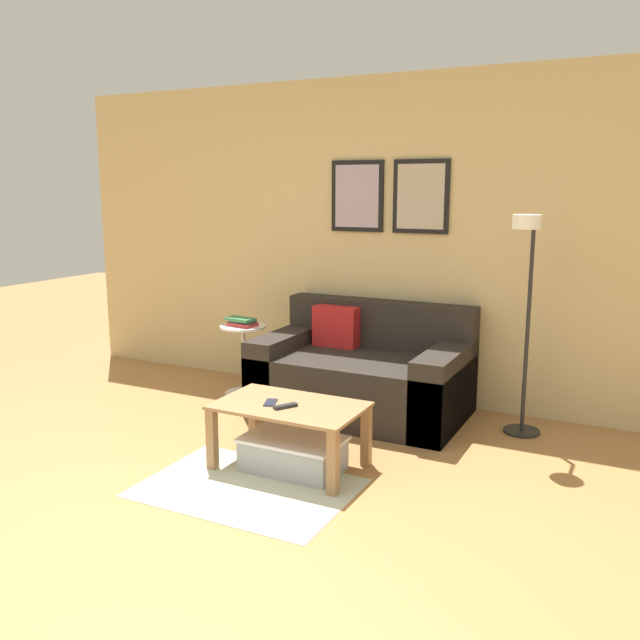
{
  "coord_description": "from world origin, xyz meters",
  "views": [
    {
      "loc": [
        2.16,
        -2.18,
        1.69
      ],
      "look_at": [
        0.22,
        1.67,
        0.85
      ],
      "focal_mm": 38.0,
      "sensor_mm": 36.0,
      "label": 1
    }
  ],
  "objects_px": {
    "coffee_table": "(289,416)",
    "book_stack": "(242,322)",
    "floor_lamp": "(526,297)",
    "cell_phone": "(271,402)",
    "couch": "(363,375)",
    "storage_bin": "(293,454)",
    "side_table": "(243,353)",
    "remote_control": "(285,406)"
  },
  "relations": [
    {
      "from": "storage_bin",
      "to": "side_table",
      "type": "xyz_separation_m",
      "value": [
        -1.12,
        1.18,
        0.25
      ]
    },
    {
      "from": "coffee_table",
      "to": "book_stack",
      "type": "bearing_deg",
      "value": 133.78
    },
    {
      "from": "storage_bin",
      "to": "cell_phone",
      "type": "xyz_separation_m",
      "value": [
        -0.16,
        0.01,
        0.3
      ]
    },
    {
      "from": "remote_control",
      "to": "cell_phone",
      "type": "xyz_separation_m",
      "value": [
        -0.13,
        0.04,
        -0.01
      ]
    },
    {
      "from": "storage_bin",
      "to": "remote_control",
      "type": "distance_m",
      "value": 0.31
    },
    {
      "from": "couch",
      "to": "storage_bin",
      "type": "bearing_deg",
      "value": -87.46
    },
    {
      "from": "floor_lamp",
      "to": "side_table",
      "type": "bearing_deg",
      "value": 179.27
    },
    {
      "from": "couch",
      "to": "storage_bin",
      "type": "xyz_separation_m",
      "value": [
        0.05,
        -1.2,
        -0.19
      ]
    },
    {
      "from": "coffee_table",
      "to": "book_stack",
      "type": "relative_size",
      "value": 3.44
    },
    {
      "from": "couch",
      "to": "cell_phone",
      "type": "bearing_deg",
      "value": -95.04
    },
    {
      "from": "book_stack",
      "to": "coffee_table",
      "type": "bearing_deg",
      "value": -46.22
    },
    {
      "from": "side_table",
      "to": "storage_bin",
      "type": "bearing_deg",
      "value": -46.49
    },
    {
      "from": "coffee_table",
      "to": "cell_phone",
      "type": "xyz_separation_m",
      "value": [
        -0.11,
        -0.03,
        0.08
      ]
    },
    {
      "from": "couch",
      "to": "cell_phone",
      "type": "relative_size",
      "value": 10.96
    },
    {
      "from": "couch",
      "to": "side_table",
      "type": "relative_size",
      "value": 2.63
    },
    {
      "from": "coffee_table",
      "to": "side_table",
      "type": "height_order",
      "value": "side_table"
    },
    {
      "from": "remote_control",
      "to": "cell_phone",
      "type": "distance_m",
      "value": 0.13
    },
    {
      "from": "book_stack",
      "to": "cell_phone",
      "type": "height_order",
      "value": "book_stack"
    },
    {
      "from": "storage_bin",
      "to": "cell_phone",
      "type": "relative_size",
      "value": 4.34
    },
    {
      "from": "book_stack",
      "to": "storage_bin",
      "type": "bearing_deg",
      "value": -46.08
    },
    {
      "from": "couch",
      "to": "floor_lamp",
      "type": "height_order",
      "value": "floor_lamp"
    },
    {
      "from": "floor_lamp",
      "to": "coffee_table",
      "type": "bearing_deg",
      "value": -136.48
    },
    {
      "from": "coffee_table",
      "to": "cell_phone",
      "type": "height_order",
      "value": "cell_phone"
    },
    {
      "from": "coffee_table",
      "to": "side_table",
      "type": "bearing_deg",
      "value": 133.36
    },
    {
      "from": "side_table",
      "to": "coffee_table",
      "type": "bearing_deg",
      "value": -46.64
    },
    {
      "from": "floor_lamp",
      "to": "remote_control",
      "type": "relative_size",
      "value": 10.19
    },
    {
      "from": "couch",
      "to": "coffee_table",
      "type": "height_order",
      "value": "couch"
    },
    {
      "from": "side_table",
      "to": "floor_lamp",
      "type": "bearing_deg",
      "value": -0.73
    },
    {
      "from": "cell_phone",
      "to": "side_table",
      "type": "bearing_deg",
      "value": 109.11
    },
    {
      "from": "couch",
      "to": "book_stack",
      "type": "height_order",
      "value": "couch"
    },
    {
      "from": "side_table",
      "to": "book_stack",
      "type": "height_order",
      "value": "book_stack"
    },
    {
      "from": "cell_phone",
      "to": "book_stack",
      "type": "bearing_deg",
      "value": 109.49
    },
    {
      "from": "floor_lamp",
      "to": "cell_phone",
      "type": "relative_size",
      "value": 10.92
    },
    {
      "from": "couch",
      "to": "book_stack",
      "type": "distance_m",
      "value": 1.11
    },
    {
      "from": "side_table",
      "to": "couch",
      "type": "bearing_deg",
      "value": 1.13
    },
    {
      "from": "coffee_table",
      "to": "storage_bin",
      "type": "bearing_deg",
      "value": -42.34
    },
    {
      "from": "coffee_table",
      "to": "floor_lamp",
      "type": "distance_m",
      "value": 1.74
    },
    {
      "from": "floor_lamp",
      "to": "book_stack",
      "type": "xyz_separation_m",
      "value": [
        -2.24,
        0.01,
        -0.37
      ]
    },
    {
      "from": "side_table",
      "to": "cell_phone",
      "type": "relative_size",
      "value": 4.17
    },
    {
      "from": "couch",
      "to": "remote_control",
      "type": "height_order",
      "value": "couch"
    },
    {
      "from": "couch",
      "to": "storage_bin",
      "type": "distance_m",
      "value": 1.21
    },
    {
      "from": "storage_bin",
      "to": "side_table",
      "type": "distance_m",
      "value": 1.64
    }
  ]
}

